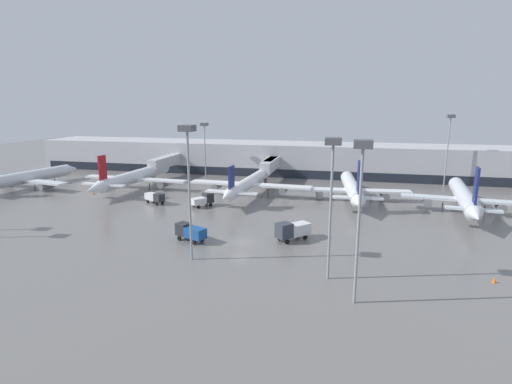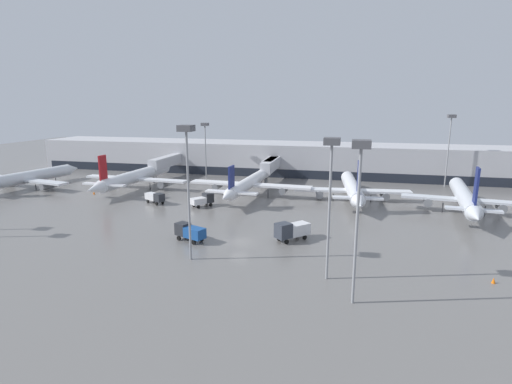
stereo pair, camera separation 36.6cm
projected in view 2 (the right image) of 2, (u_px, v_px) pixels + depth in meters
The scene contains 19 objects.
ground_plane at pixel (239, 242), 60.21m from camera, with size 320.00×320.00×0.00m, color slate.
terminal_building at pixel (295, 159), 117.92m from camera, with size 160.00×31.48×9.00m.
parked_jet_0 at pixel (250, 183), 89.56m from camera, with size 28.06×34.47×8.63m.
parked_jet_1 at pixel (464, 197), 75.33m from camera, with size 22.57×32.89×10.45m.
parked_jet_2 at pixel (135, 177), 97.69m from camera, with size 27.13×35.28×9.64m.
parked_jet_4 at pixel (352, 188), 85.40m from camera, with size 24.73×32.19×10.05m.
parked_jet_5 at pixel (25, 178), 98.02m from camera, with size 26.14×32.22×9.99m.
service_truck_0 at pixel (292, 230), 60.70m from camera, with size 5.29×5.54×2.95m.
service_truck_1 at pixel (155, 197), 83.10m from camera, with size 5.15×3.71×2.34m.
service_truck_2 at pixel (190, 231), 60.44m from camera, with size 5.34×3.58×2.59m.
service_truck_3 at pixel (203, 200), 80.72m from camera, with size 4.41×4.82×2.61m.
traffic_cone_0 at pixel (494, 280), 46.40m from camera, with size 0.45×0.45×0.69m.
traffic_cone_1 at pixel (497, 206), 80.22m from camera, with size 0.41×0.41×0.57m.
traffic_cone_2 at pixel (94, 193), 91.85m from camera, with size 0.48×0.48×0.69m.
apron_light_mast_0 at pixel (331, 168), 44.75m from camera, with size 1.80×1.80×16.78m.
apron_light_mast_1 at pixel (205, 134), 109.62m from camera, with size 1.80×1.80×15.26m.
apron_light_mast_2 at pixel (187, 155), 50.53m from camera, with size 1.80×1.80×17.85m.
apron_light_mast_5 at pixel (360, 176), 38.94m from camera, with size 1.80×1.80×17.06m.
apron_light_mast_6 at pixel (450, 130), 97.38m from camera, with size 1.80×1.80×17.83m.
Camera 2 is at (15.93, -54.91, 20.49)m, focal length 28.00 mm.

